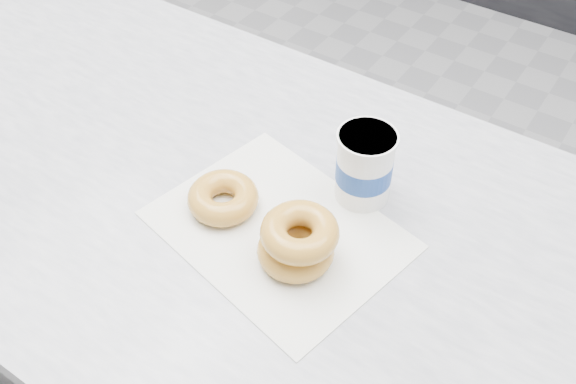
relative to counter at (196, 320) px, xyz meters
The scene contains 6 objects.
ground 0.75m from the counter, 90.00° to the left, with size 5.00×5.00×0.00m, color #979699.
counter is the anchor object (origin of this frame).
wax_paper 0.50m from the counter, ahead, with size 0.34×0.26×0.00m, color silver.
donut_single 0.49m from the counter, 10.89° to the right, with size 0.11×0.11×0.04m, color gold.
donut_stack 0.56m from the counter, ahead, with size 0.14×0.14×0.07m.
coffee_cup 0.60m from the counter, 20.82° to the left, with size 0.10×0.10×0.12m.
Camera 1 is at (0.57, -1.11, 1.60)m, focal length 40.00 mm.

